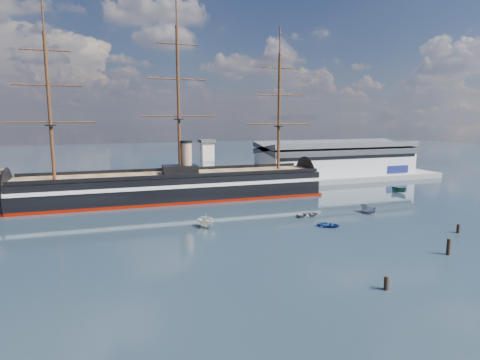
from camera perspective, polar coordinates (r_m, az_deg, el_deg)
name	(u,v)px	position (r m, az deg, el deg)	size (l,w,h in m)	color
ground	(230,212)	(104.64, -1.48, -4.51)	(600.00, 600.00, 0.00)	black
quay	(224,187)	(141.23, -2.23, -1.01)	(180.00, 18.00, 2.00)	slate
warehouse	(336,159)	(164.41, 13.50, 2.96)	(63.00, 21.00, 11.60)	#B7BABC
quay_tower	(207,161)	(135.07, -4.70, 2.69)	(5.00, 5.00, 15.00)	silver
warship	(168,187)	(119.98, -10.22, -0.95)	(113.09, 18.70, 53.94)	black
motorboat_a	(206,228)	(89.84, -4.90, -6.79)	(6.16, 2.26, 2.46)	beige
motorboat_b	(308,217)	(100.66, 9.59, -5.17)	(3.52, 1.41, 1.64)	slate
motorboat_c	(368,213)	(108.14, 17.77, -4.50)	(6.41, 2.35, 2.56)	gray
motorboat_d	(207,221)	(95.42, -4.77, -5.85)	(5.27, 2.28, 1.93)	beige
motorboat_e	(329,227)	(92.32, 12.50, -6.54)	(3.08, 1.23, 1.44)	navy
motorboat_f	(399,193)	(140.65, 21.65, -1.68)	(5.71, 2.09, 2.28)	#204E37
piling_near_mid	(386,290)	(62.45, 20.02, -14.49)	(0.64, 0.64, 2.72)	black
piling_near_right	(448,255)	(81.52, 27.44, -9.43)	(0.64, 0.64, 3.66)	black
piling_far_right	(458,233)	(97.37, 28.57, -6.63)	(0.64, 0.64, 2.61)	black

